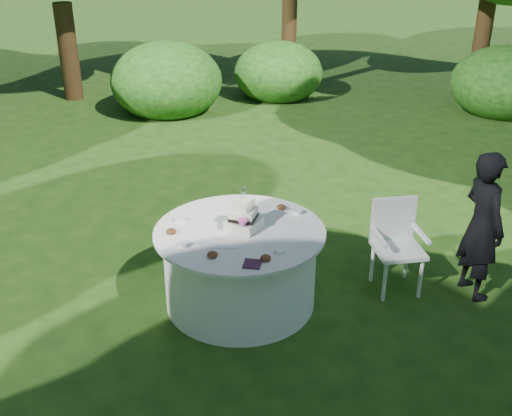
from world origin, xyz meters
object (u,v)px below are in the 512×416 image
(cake, at_px, (244,218))
(chair, at_px, (396,238))
(table, at_px, (240,266))
(napkins, at_px, (252,264))
(guest, at_px, (482,226))

(cake, bearing_deg, chair, 20.03)
(table, xyz_separation_m, cake, (0.03, 0.03, 0.50))
(table, relative_size, chair, 1.73)
(cake, relative_size, chair, 0.46)
(chair, bearing_deg, table, -159.45)
(napkins, relative_size, guest, 0.10)
(napkins, xyz_separation_m, table, (-0.21, 0.59, -0.39))
(napkins, xyz_separation_m, cake, (-0.18, 0.61, 0.10))
(cake, bearing_deg, guest, 12.87)
(guest, relative_size, cake, 3.52)
(guest, distance_m, chair, 0.79)
(table, relative_size, cake, 3.76)
(guest, xyz_separation_m, cake, (-2.17, -0.49, 0.15))
(table, height_order, chair, chair)
(table, distance_m, chair, 1.54)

